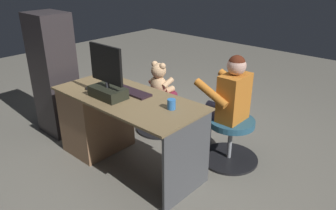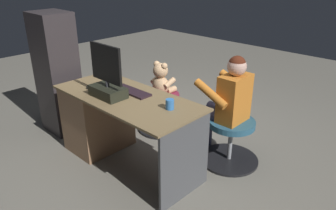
# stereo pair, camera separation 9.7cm
# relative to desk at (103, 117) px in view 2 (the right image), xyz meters

# --- Properties ---
(ground_plane) EXTENTS (10.00, 10.00, 0.00)m
(ground_plane) POSITION_rel_desk_xyz_m (-0.41, -0.38, -0.39)
(ground_plane) COLOR slate
(desk) EXTENTS (1.50, 0.66, 0.73)m
(desk) POSITION_rel_desk_xyz_m (0.00, 0.00, 0.00)
(desk) COLOR brown
(desk) RESTS_ON ground_plane
(monitor) EXTENTS (0.41, 0.21, 0.48)m
(monitor) POSITION_rel_desk_xyz_m (-0.29, 0.12, 0.49)
(monitor) COLOR black
(monitor) RESTS_ON desk
(keyboard) EXTENTS (0.42, 0.14, 0.02)m
(keyboard) POSITION_rel_desk_xyz_m (-0.37, -0.10, 0.35)
(keyboard) COLOR black
(keyboard) RESTS_ON desk
(computer_mouse) EXTENTS (0.06, 0.10, 0.04)m
(computer_mouse) POSITION_rel_desk_xyz_m (-0.08, -0.07, 0.36)
(computer_mouse) COLOR #2B292C
(computer_mouse) RESTS_ON desk
(cup) EXTENTS (0.07, 0.07, 0.09)m
(cup) POSITION_rel_desk_xyz_m (-0.89, -0.07, 0.39)
(cup) COLOR #3372BF
(cup) RESTS_ON desk
(tv_remote) EXTENTS (0.10, 0.16, 0.02)m
(tv_remote) POSITION_rel_desk_xyz_m (-0.01, 0.08, 0.35)
(tv_remote) COLOR black
(tv_remote) RESTS_ON desk
(office_chair_teddy) EXTENTS (0.55, 0.55, 0.46)m
(office_chair_teddy) POSITION_rel_desk_xyz_m (-0.11, -0.74, -0.13)
(office_chair_teddy) COLOR black
(office_chair_teddy) RESTS_ON ground_plane
(teddy_bear) EXTENTS (0.27, 0.27, 0.39)m
(teddy_bear) POSITION_rel_desk_xyz_m (-0.11, -0.75, 0.25)
(teddy_bear) COLOR tan
(teddy_bear) RESTS_ON office_chair_teddy
(visitor_chair) EXTENTS (0.59, 0.59, 0.46)m
(visitor_chair) POSITION_rel_desk_xyz_m (-1.10, -0.73, -0.13)
(visitor_chair) COLOR black
(visitor_chair) RESTS_ON ground_plane
(person) EXTENTS (0.50, 0.47, 1.10)m
(person) POSITION_rel_desk_xyz_m (-1.01, -0.73, 0.26)
(person) COLOR #C26D24
(person) RESTS_ON ground_plane
(equipment_rack) EXTENTS (0.44, 0.36, 1.39)m
(equipment_rack) POSITION_rel_desk_xyz_m (0.75, 0.06, 0.31)
(equipment_rack) COLOR #2C2729
(equipment_rack) RESTS_ON ground_plane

